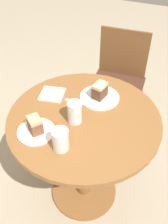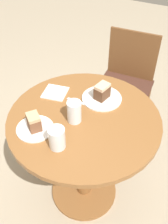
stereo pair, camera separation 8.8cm
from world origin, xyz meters
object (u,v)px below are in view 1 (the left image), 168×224
at_px(plate_far, 36,131).
at_px(cake_slice_far, 35,125).
at_px(glass_lemonade, 61,141).
at_px(chair, 118,81).
at_px(cake_slice_near, 100,91).
at_px(glass_water, 75,113).
at_px(plate_near, 99,97).

relative_size(plate_far, cake_slice_far, 1.98).
bearing_deg(cake_slice_far, glass_lemonade, -15.64).
relative_size(chair, cake_slice_far, 8.73).
bearing_deg(chair, cake_slice_near, -89.82).
distance_m(glass_lemonade, glass_water, 0.20).
bearing_deg(cake_slice_far, glass_water, 44.69).
xyz_separation_m(plate_far, cake_slice_far, (0.00, 0.00, 0.05)).
distance_m(cake_slice_near, glass_water, 0.25).
bearing_deg(glass_water, plate_far, -135.31).
bearing_deg(glass_lemonade, cake_slice_near, 83.30).
bearing_deg(cake_slice_far, plate_far, -90.00).
bearing_deg(glass_water, chair, 87.80).
height_order(cake_slice_near, glass_water, glass_water).
xyz_separation_m(cake_slice_near, glass_lemonade, (-0.05, -0.44, -0.01)).
xyz_separation_m(glass_lemonade, glass_water, (-0.01, 0.20, 0.01)).
distance_m(plate_near, plate_far, 0.45).
bearing_deg(cake_slice_far, plate_near, 60.80).
bearing_deg(chair, plate_far, -103.35).
bearing_deg(cake_slice_near, glass_lemonade, -96.70).
distance_m(chair, cake_slice_near, 0.70).
bearing_deg(plate_far, glass_water, 44.69).
bearing_deg(plate_near, cake_slice_far, -119.20).
height_order(plate_near, cake_slice_near, cake_slice_near).
bearing_deg(glass_lemonade, plate_far, 164.36).
bearing_deg(plate_far, glass_lemonade, -15.64).
bearing_deg(plate_near, glass_water, -104.76).
xyz_separation_m(cake_slice_near, glass_water, (-0.06, -0.24, 0.00)).
distance_m(chair, cake_slice_far, 1.08).
bearing_deg(glass_water, plate_near, 75.24).
height_order(plate_near, glass_water, glass_water).
height_order(cake_slice_near, cake_slice_far, cake_slice_near).
distance_m(plate_near, cake_slice_near, 0.05).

